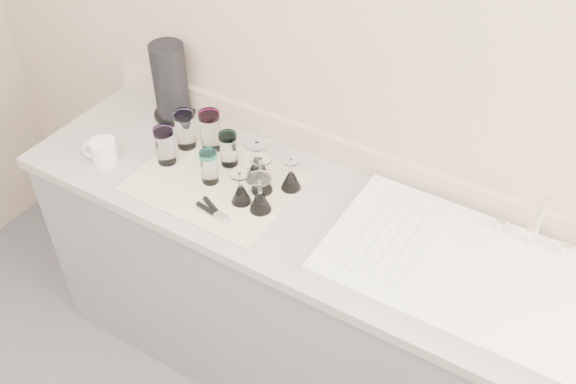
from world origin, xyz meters
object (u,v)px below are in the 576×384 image
Objects in this scene: goblet_back_left at (258,166)px; tumbler_teal at (185,129)px; goblet_front_right at (260,199)px; goblet_front_left at (241,192)px; paper_towel_roll at (170,82)px; goblet_back_right at (291,178)px; white_mug at (103,152)px; tumbler_lavender at (209,167)px; tumbler_purple at (228,149)px; can_opener at (214,211)px; goblet_extra at (261,179)px; tumbler_cyan at (210,131)px; tumbler_magenta at (165,145)px; sink_unit at (464,269)px.

tumbler_teal is at bearing 176.28° from goblet_back_left.
goblet_back_left reaches higher than goblet_front_right.
paper_towel_roll is (-0.52, 0.29, 0.10)m from goblet_front_left.
goblet_back_right is 0.69m from white_mug.
white_mug is (-0.39, -0.11, -0.02)m from tumbler_lavender.
can_opener is at bearing -65.83° from tumbler_purple.
tumbler_teal is at bearing 179.55° from goblet_back_right.
can_opener is at bearing -111.09° from goblet_extra.
tumbler_cyan is 0.25m from goblet_back_left.
tumbler_teal is at bearing 170.08° from goblet_extra.
tumbler_cyan is 0.17m from tumbler_magenta.
goblet_back_left is at bearing -7.22° from tumbler_purple.
goblet_front_right is (0.08, 0.00, 0.00)m from goblet_front_left.
tumbler_cyan is 0.36m from can_opener.
tumbler_purple is at bearing 89.88° from tumbler_lavender.
tumbler_lavender is (0.11, -0.16, -0.02)m from tumbler_cyan.
tumbler_teal is 1.04× the size of tumbler_magenta.
sink_unit reaches higher than goblet_extra.
white_mug is at bearing -150.84° from tumbler_purple.
goblet_back_right is at bearing 37.87° from goblet_extra.
goblet_extra is (0.18, -0.06, -0.02)m from tumbler_purple.
tumbler_cyan is at bearing 22.93° from tumbler_teal.
white_mug is (-0.50, 0.02, 0.03)m from can_opener.
paper_towel_roll is (-0.17, 0.25, 0.07)m from tumbler_magenta.
tumbler_purple is 0.93× the size of white_mug.
tumbler_purple is 0.42× the size of paper_towel_roll.
white_mug is (-0.62, -0.07, -0.01)m from goblet_front_right.
tumbler_lavender is at bearing 168.24° from goblet_front_left.
tumbler_lavender is 0.23m from goblet_front_right.
paper_towel_roll is at bearing 123.96° from tumbler_magenta.
tumbler_purple reaches higher than white_mug.
goblet_front_right is 0.62m from white_mug.
tumbler_cyan reaches higher than can_opener.
tumbler_purple is at bearing -179.80° from goblet_back_right.
sink_unit is 0.64m from goblet_back_right.
white_mug is 0.38m from paper_towel_roll.
white_mug is 0.45× the size of paper_towel_roll.
goblet_back_left reaches higher than tumbler_magenta.
sink_unit is 5.31× the size of tumbler_cyan.
goblet_front_left is at bearing -179.50° from goblet_front_right.
goblet_front_left is at bearing -6.38° from tumbler_magenta.
tumbler_magenta is at bearing 174.85° from goblet_front_right.
tumbler_lavender is 0.17m from goblet_back_left.
sink_unit is 6.45× the size of goblet_back_right.
goblet_front_left reaches higher than white_mug.
can_opener is (-0.12, -0.10, -0.04)m from goblet_front_right.
white_mug is (-0.28, -0.26, -0.04)m from tumbler_cyan.
white_mug is (-0.57, -0.16, -0.01)m from goblet_extra.
paper_towel_roll is (-0.17, 0.14, 0.07)m from tumbler_teal.
tumbler_teal is 1.05× the size of goblet_extra.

